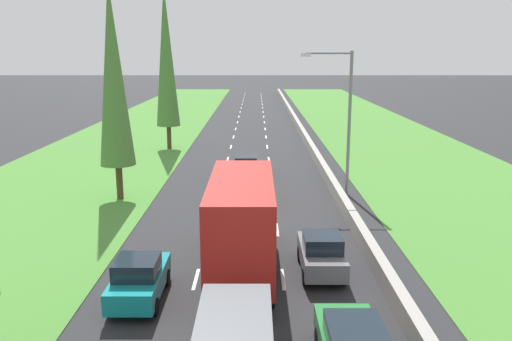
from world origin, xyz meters
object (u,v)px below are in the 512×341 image
object	(u,v)px
maroon_sedan_centre_lane	(244,167)
poplar_tree_third	(164,57)
teal_hatchback_left_lane	(137,279)
red_box_truck_centre_lane	(240,222)
orange_sedan_centre_lane	(246,189)
poplar_tree_second	(111,76)
grey_hatchback_right_lane	(319,253)
street_light_mast	(342,113)

from	to	relation	value
maroon_sedan_centre_lane	poplar_tree_third	world-z (taller)	poplar_tree_third
teal_hatchback_left_lane	red_box_truck_centre_lane	bearing A→B (deg)	34.07
orange_sedan_centre_lane	poplar_tree_third	xyz separation A→B (m)	(-7.71, 18.00, 7.66)
red_box_truck_centre_lane	teal_hatchback_left_lane	xyz separation A→B (m)	(-3.71, -2.51, -1.35)
teal_hatchback_left_lane	orange_sedan_centre_lane	bearing A→B (deg)	73.49
maroon_sedan_centre_lane	poplar_tree_second	world-z (taller)	poplar_tree_second
grey_hatchback_right_lane	teal_hatchback_left_lane	xyz separation A→B (m)	(-6.97, -2.49, 0.00)
red_box_truck_centre_lane	teal_hatchback_left_lane	distance (m)	4.67
orange_sedan_centre_lane	maroon_sedan_centre_lane	distance (m)	6.37
grey_hatchback_right_lane	poplar_tree_third	bearing A→B (deg)	110.98
maroon_sedan_centre_lane	poplar_tree_third	distance (m)	15.81
street_light_mast	poplar_tree_third	bearing A→B (deg)	130.05
poplar_tree_third	street_light_mast	xyz separation A→B (m)	(13.64, -16.22, -3.24)
orange_sedan_centre_lane	street_light_mast	size ratio (longest dim) A/B	0.50
red_box_truck_centre_lane	teal_hatchback_left_lane	bearing A→B (deg)	-145.93
red_box_truck_centre_lane	street_light_mast	xyz separation A→B (m)	(6.03, 12.11, 3.05)
red_box_truck_centre_lane	grey_hatchback_right_lane	world-z (taller)	red_box_truck_centre_lane
grey_hatchback_right_lane	poplar_tree_second	distance (m)	17.04
grey_hatchback_right_lane	street_light_mast	world-z (taller)	street_light_mast
teal_hatchback_left_lane	poplar_tree_third	size ratio (longest dim) A/B	0.26
teal_hatchback_left_lane	grey_hatchback_right_lane	bearing A→B (deg)	19.67
grey_hatchback_right_lane	poplar_tree_second	xyz separation A→B (m)	(-11.11, 11.03, 6.73)
maroon_sedan_centre_lane	poplar_tree_second	xyz separation A→B (m)	(-7.71, -5.69, 6.75)
grey_hatchback_right_lane	maroon_sedan_centre_lane	xyz separation A→B (m)	(-3.41, 16.72, -0.02)
red_box_truck_centre_lane	street_light_mast	distance (m)	13.87
orange_sedan_centre_lane	grey_hatchback_right_lane	size ratio (longest dim) A/B	1.15
street_light_mast	grey_hatchback_right_lane	bearing A→B (deg)	-102.84
poplar_tree_second	street_light_mast	distance (m)	14.12
grey_hatchback_right_lane	poplar_tree_second	size ratio (longest dim) A/B	0.30
orange_sedan_centre_lane	teal_hatchback_left_lane	xyz separation A→B (m)	(-3.81, -12.84, 0.02)
red_box_truck_centre_lane	orange_sedan_centre_lane	size ratio (longest dim) A/B	2.09
red_box_truck_centre_lane	grey_hatchback_right_lane	bearing A→B (deg)	-0.29
orange_sedan_centre_lane	poplar_tree_third	distance (m)	21.03
teal_hatchback_left_lane	poplar_tree_second	size ratio (longest dim) A/B	0.30
orange_sedan_centre_lane	grey_hatchback_right_lane	world-z (taller)	grey_hatchback_right_lane
poplar_tree_third	street_light_mast	world-z (taller)	poplar_tree_third
red_box_truck_centre_lane	orange_sedan_centre_lane	xyz separation A→B (m)	(0.10, 10.34, -1.37)
red_box_truck_centre_lane	poplar_tree_third	distance (m)	30.01
maroon_sedan_centre_lane	poplar_tree_second	bearing A→B (deg)	-143.55
grey_hatchback_right_lane	poplar_tree_second	bearing A→B (deg)	135.23
maroon_sedan_centre_lane	poplar_tree_second	distance (m)	11.72
teal_hatchback_left_lane	street_light_mast	distance (m)	18.11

